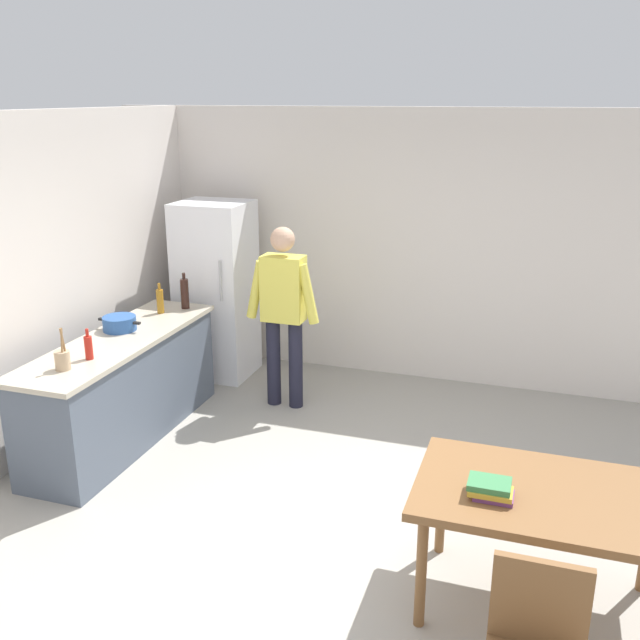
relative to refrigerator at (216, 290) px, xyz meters
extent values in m
plane|color=#9E998E|center=(1.90, -2.40, -0.90)|extent=(14.00, 14.00, 0.00)
cube|color=silver|center=(1.90, 0.60, 0.45)|extent=(6.40, 0.12, 2.70)
cube|color=#4C5666|center=(-0.10, -1.60, -0.47)|extent=(0.60, 2.12, 0.86)
cube|color=#B2A893|center=(-0.10, -1.60, -0.02)|extent=(0.64, 2.20, 0.04)
cube|color=white|center=(0.00, 0.00, 0.00)|extent=(0.70, 0.64, 1.80)
cylinder|color=#B2B2B7|center=(0.22, -0.34, 0.20)|extent=(0.02, 0.02, 0.40)
cylinder|color=#1E1E2D|center=(0.84, -0.55, -0.48)|extent=(0.13, 0.13, 0.84)
cylinder|color=#1E1E2D|center=(1.06, -0.55, -0.48)|extent=(0.13, 0.13, 0.84)
cube|color=#D8CC4C|center=(0.95, -0.55, 0.24)|extent=(0.38, 0.22, 0.60)
sphere|color=tan|center=(0.95, -0.55, 0.69)|extent=(0.22, 0.22, 0.22)
cylinder|color=#D8CC4C|center=(0.70, -0.59, 0.22)|extent=(0.20, 0.09, 0.55)
cylinder|color=#D8CC4C|center=(1.20, -0.59, 0.22)|extent=(0.20, 0.09, 0.55)
cube|color=brown|center=(3.30, -2.70, -0.18)|extent=(1.40, 0.90, 0.05)
cylinder|color=brown|center=(2.70, -3.05, -0.55)|extent=(0.06, 0.06, 0.70)
cylinder|color=brown|center=(2.70, -2.35, -0.55)|extent=(0.06, 0.06, 0.70)
cube|color=brown|center=(3.30, -3.56, -0.20)|extent=(0.42, 0.04, 0.42)
cylinder|color=#285193|center=(-0.21, -1.42, 0.06)|extent=(0.28, 0.28, 0.12)
cube|color=black|center=(-0.38, -1.42, 0.08)|extent=(0.06, 0.03, 0.02)
cube|color=black|center=(-0.04, -1.42, 0.08)|extent=(0.06, 0.03, 0.02)
cylinder|color=tan|center=(-0.08, -2.33, 0.07)|extent=(0.11, 0.11, 0.14)
cylinder|color=olive|center=(-0.07, -2.32, 0.21)|extent=(0.02, 0.05, 0.22)
cylinder|color=olive|center=(-0.07, -2.33, 0.21)|extent=(0.02, 0.04, 0.22)
cylinder|color=#B22319|center=(-0.03, -2.09, 0.09)|extent=(0.06, 0.06, 0.18)
cylinder|color=#B22319|center=(-0.03, -2.09, 0.21)|extent=(0.02, 0.02, 0.06)
cylinder|color=#996619|center=(-0.13, -0.88, 0.11)|extent=(0.06, 0.06, 0.22)
cylinder|color=#996619|center=(-0.13, -0.88, 0.25)|extent=(0.03, 0.03, 0.06)
cylinder|color=black|center=(0.01, -0.67, 0.14)|extent=(0.08, 0.08, 0.28)
cylinder|color=black|center=(0.01, -0.67, 0.31)|extent=(0.03, 0.03, 0.06)
cube|color=#753D7F|center=(3.04, -2.85, -0.14)|extent=(0.21, 0.15, 0.03)
cube|color=gold|center=(3.02, -2.86, -0.11)|extent=(0.23, 0.14, 0.03)
cube|color=#387A47|center=(3.01, -2.84, -0.08)|extent=(0.23, 0.17, 0.03)
camera|label=1|loc=(3.19, -6.29, 1.91)|focal=39.68mm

